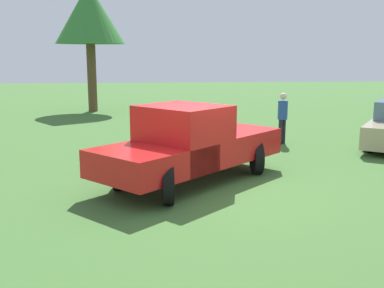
% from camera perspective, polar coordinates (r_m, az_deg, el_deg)
% --- Properties ---
extents(ground_plane, '(80.00, 80.00, 0.00)m').
position_cam_1_polar(ground_plane, '(10.33, 2.40, -5.62)').
color(ground_plane, '#3D662D').
extents(pickup_truck, '(4.78, 4.85, 1.83)m').
position_cam_1_polar(pickup_truck, '(10.66, -0.45, 0.17)').
color(pickup_truck, black).
rests_on(pickup_truck, ground_plane).
extents(person_bystander, '(0.45, 0.45, 1.71)m').
position_cam_1_polar(person_bystander, '(15.68, 11.12, 3.52)').
color(person_bystander, black).
rests_on(person_bystander, ground_plane).
extents(tree_back_left, '(3.54, 3.54, 6.49)m').
position_cam_1_polar(tree_back_left, '(24.98, -12.56, 15.29)').
color(tree_back_left, brown).
rests_on(tree_back_left, ground_plane).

